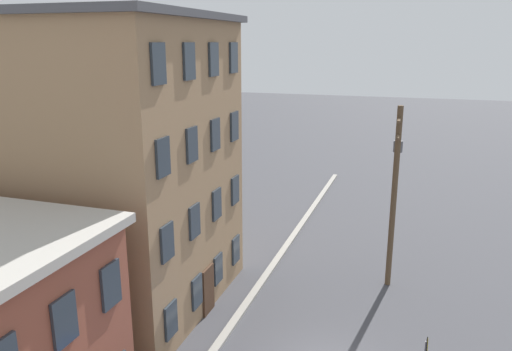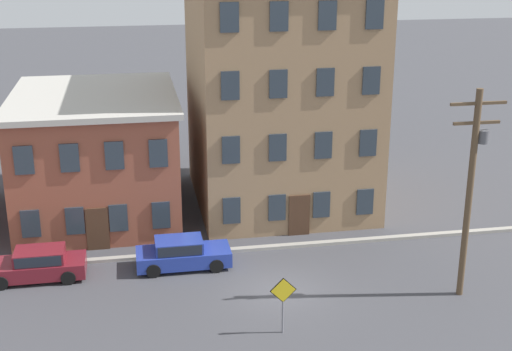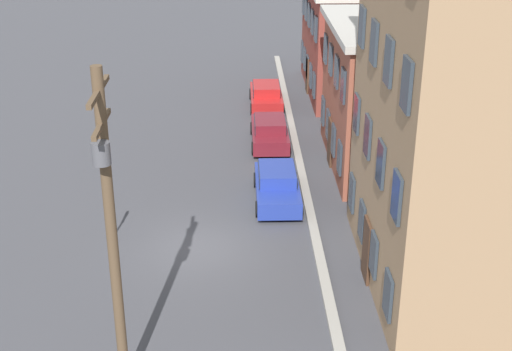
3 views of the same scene
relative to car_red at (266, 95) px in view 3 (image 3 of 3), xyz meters
name	(u,v)px [view 3 (image 3 of 3)]	position (x,y,z in m)	size (l,w,h in m)	color
ground_plane	(198,248)	(16.64, -3.26, -0.75)	(200.00, 200.00, 0.00)	#424247
kerb_strip	(317,244)	(16.64, 1.24, -0.67)	(56.00, 0.36, 0.16)	#9E998E
apartment_corner	(386,38)	(-2.96, 7.46, 2.63)	(10.27, 9.95, 6.73)	brown
apartment_midblock	(450,95)	(8.68, 8.19, 2.64)	(8.89, 11.43, 6.76)	brown
car_red	(266,95)	(0.00, 0.00, 0.00)	(4.40, 1.92, 1.43)	#B21E1E
car_maroon	(270,131)	(6.06, -0.07, 0.00)	(4.40, 1.92, 1.43)	maroon
car_blue	(277,184)	(12.61, -0.05, 0.00)	(4.40, 1.92, 1.43)	#233899
caution_sign	(107,203)	(16.02, -6.64, 0.85)	(1.06, 0.08, 2.40)	slate
utility_pole	(110,223)	(24.36, -4.89, 4.37)	(2.40, 0.44, 9.11)	brown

